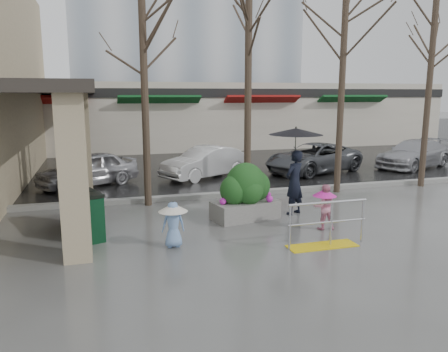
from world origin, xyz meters
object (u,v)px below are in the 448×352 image
tree_west (143,32)px  news_boxes (81,211)px  child_pink (324,204)px  planter (245,192)px  tree_mideast (344,47)px  tree_east (434,34)px  car_b (206,162)px  car_d (414,154)px  car_c (313,158)px  child_blue (173,219)px  tree_midwest (249,31)px  woman (295,160)px  car_a (87,169)px  handrail (325,230)px

tree_west → news_boxes: (-1.87, -2.31, -4.52)m
child_pink → planter: bearing=-30.7°
tree_mideast → tree_east: tree_east is taller
car_b → tree_mideast: bearing=16.8°
car_d → child_pink: bearing=-71.4°
car_c → child_blue: bearing=-64.9°
tree_midwest → tree_mideast: bearing=-0.0°
tree_east → news_boxes: bearing=-169.0°
woman → car_c: size_ratio=0.55×
tree_west → car_a: size_ratio=1.84×
tree_mideast → child_pink: (-2.55, -3.67, -4.22)m
woman → car_c: (3.67, 5.83, -0.90)m
tree_east → car_a: size_ratio=1.95×
news_boxes → car_d: size_ratio=0.47×
tree_west → child_pink: size_ratio=5.93×
tree_west → woman: tree_west is taller
tree_midwest → car_d: (9.39, 3.57, -4.60)m
tree_midwest → planter: bearing=-110.4°
tree_mideast → tree_east: (3.50, -0.00, 0.52)m
tree_mideast → car_a: tree_mideast is taller
handrail → car_d: bearing=42.2°
handrail → child_blue: child_blue is taller
child_blue → car_b: bearing=-106.5°
tree_west → planter: size_ratio=3.56×
handrail → tree_midwest: size_ratio=0.27×
tree_mideast → car_c: tree_mideast is taller
child_blue → tree_west: bearing=-86.0°
car_c → tree_west: bearing=-84.5°
tree_east → news_boxes: size_ratio=3.51×
news_boxes → car_c: size_ratio=0.45×
tree_midwest → car_a: bearing=145.4°
woman → car_c: woman is taller
child_blue → car_d: bearing=-146.7°
planter → car_b: bearing=86.3°
car_a → car_d: (14.39, 0.13, 0.00)m
tree_west → child_blue: (0.11, -3.90, -4.45)m
tree_midwest → car_a: (-5.00, 3.44, -4.60)m
news_boxes → tree_mideast: bearing=-4.5°
tree_midwest → tree_east: (6.80, -0.00, 0.15)m
tree_midwest → car_c: size_ratio=1.54×
tree_midwest → car_c: bearing=40.4°
tree_midwest → car_a: 7.62m
tree_west → tree_midwest: size_ratio=0.97×
tree_mideast → car_d: tree_mideast is taller
tree_west → car_b: tree_west is taller
car_c → child_pink: bearing=-46.5°
child_blue → planter: (2.26, 1.68, 0.10)m
tree_mideast → car_d: bearing=30.4°
woman → car_b: size_ratio=0.65×
woman → tree_mideast: bearing=-169.2°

